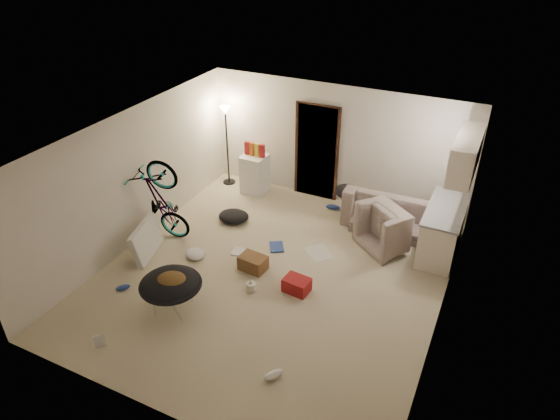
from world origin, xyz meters
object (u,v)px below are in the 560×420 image
at_px(kitchen_counter, 442,230).
at_px(sofa, 394,214).
at_px(mini_fridge, 255,174).
at_px(floor_lamp, 226,129).
at_px(juicer, 251,286).
at_px(drink_case_b, 297,285).
at_px(bicycle, 164,218).
at_px(drink_case_a, 253,263).
at_px(tv_box, 146,240).
at_px(saucer_chair, 171,289).
at_px(armchair, 396,230).

distance_m(kitchen_counter, sofa, 1.09).
xyz_separation_m(sofa, mini_fridge, (-3.12, 0.10, 0.15)).
relative_size(floor_lamp, kitchen_counter, 1.21).
relative_size(floor_lamp, juicer, 7.88).
bearing_deg(drink_case_b, bicycle, 179.80).
bearing_deg(juicer, sofa, 61.80).
relative_size(bicycle, juicer, 7.66).
relative_size(sofa, drink_case_a, 4.21).
height_order(floor_lamp, tv_box, floor_lamp).
bearing_deg(saucer_chair, sofa, 57.39).
height_order(mini_fridge, juicer, mini_fridge).
bearing_deg(juicer, tv_box, 177.55).
relative_size(armchair, saucer_chair, 1.00).
relative_size(kitchen_counter, sofa, 0.78).
bearing_deg(mini_fridge, sofa, 0.04).
bearing_deg(drink_case_a, floor_lamp, 134.03).
bearing_deg(juicer, kitchen_counter, 44.18).
bearing_deg(kitchen_counter, mini_fridge, 172.36).
bearing_deg(tv_box, bicycle, 75.13).
xyz_separation_m(drink_case_a, drink_case_b, (0.92, -0.20, -0.01)).
xyz_separation_m(sofa, saucer_chair, (-2.46, -3.84, 0.12)).
bearing_deg(mini_fridge, juicer, -61.16).
distance_m(mini_fridge, tv_box, 3.01).
bearing_deg(armchair, tv_box, 68.16).
xyz_separation_m(floor_lamp, drink_case_b, (2.94, -2.81, -1.19)).
height_order(saucer_chair, juicer, saucer_chair).
relative_size(drink_case_b, juicer, 1.81).
height_order(armchair, tv_box, armchair).
bearing_deg(kitchen_counter, saucer_chair, -135.42).
height_order(floor_lamp, mini_fridge, floor_lamp).
height_order(bicycle, drink_case_b, bicycle).
xyz_separation_m(sofa, tv_box, (-3.75, -2.84, 0.02)).
relative_size(drink_case_a, drink_case_b, 1.10).
height_order(saucer_chair, tv_box, saucer_chair).
bearing_deg(floor_lamp, juicer, -54.03).
height_order(floor_lamp, sofa, floor_lamp).
distance_m(kitchen_counter, drink_case_a, 3.43).
bearing_deg(mini_fridge, bicycle, -102.88).
bearing_deg(sofa, mini_fridge, -3.48).
bearing_deg(saucer_chair, drink_case_b, 38.46).
xyz_separation_m(floor_lamp, armchair, (4.03, -0.80, -1.00)).
distance_m(sofa, juicer, 3.33).
height_order(floor_lamp, juicer, floor_lamp).
height_order(kitchen_counter, mini_fridge, kitchen_counter).
relative_size(floor_lamp, saucer_chair, 1.90).
distance_m(floor_lamp, drink_case_a, 3.50).
distance_m(mini_fridge, juicer, 3.42).
bearing_deg(floor_lamp, drink_case_b, -43.64).
distance_m(mini_fridge, saucer_chair, 3.99).
distance_m(floor_lamp, juicer, 4.06).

